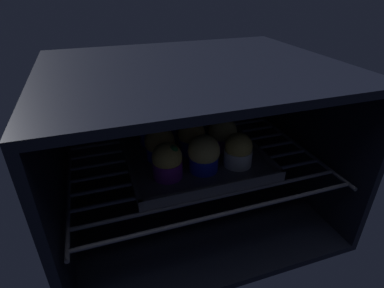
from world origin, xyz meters
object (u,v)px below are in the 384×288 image
muffin_row0_col1 (204,154)px  muffin_row2_col2 (211,120)px  muffin_row2_col0 (152,129)px  muffin_row2_col1 (182,123)px  baking_tray (192,154)px  muffin_row0_col2 (238,151)px  muffin_row0_col0 (167,161)px  muffin_row1_col1 (192,138)px  muffin_row1_col0 (160,144)px  muffin_row1_col2 (222,134)px

muffin_row0_col1 → muffin_row2_col2: (7.77, 15.27, -0.19)cm
muffin_row2_col0 → muffin_row2_col1: (7.62, 0.18, 0.37)cm
muffin_row2_col1 → muffin_row0_col1: bearing=-90.1°
baking_tray → muffin_row0_col2: bearing=-46.2°
muffin_row2_col1 → muffin_row0_col2: bearing=-64.7°
muffin_row0_col0 → muffin_row0_col1: muffin_row0_col1 is taller
muffin_row0_col1 → muffin_row1_col1: 7.79cm
muffin_row0_col0 → muffin_row2_col2: size_ratio=0.99×
muffin_row1_col0 → muffin_row1_col1: size_ratio=0.97×
muffin_row2_col0 → muffin_row2_col1: 7.63cm
baking_tray → muffin_row1_col2: (7.35, -0.21, 4.11)cm
muffin_row2_col1 → muffin_row2_col2: bearing=-1.1°
baking_tray → muffin_row2_col1: (0.09, 7.94, 4.36)cm
muffin_row2_col1 → muffin_row2_col0: bearing=-178.7°
muffin_row1_col1 → muffin_row2_col2: muffin_row1_col1 is taller
muffin_row0_col2 → muffin_row2_col1: (-7.49, 15.86, 0.49)cm
muffin_row0_col1 → muffin_row2_col2: bearing=63.0°
muffin_row1_col1 → muffin_row1_col2: size_ratio=1.00×
baking_tray → muffin_row2_col0: 11.52cm
muffin_row0_col0 → muffin_row0_col2: 15.24cm
muffin_row2_col1 → muffin_row2_col2: (7.74, -0.15, -0.34)cm
muffin_row1_col2 → muffin_row2_col0: 16.88cm
muffin_row2_col1 → muffin_row2_col2: 7.75cm
muffin_row0_col1 → muffin_row1_col0: size_ratio=1.04×
muffin_row0_col1 → muffin_row1_col0: (-7.50, 7.44, -0.16)cm
baking_tray → muffin_row2_col1: bearing=89.3°
muffin_row0_col0 → muffin_row1_col0: 7.41cm
muffin_row0_col2 → muffin_row1_col2: muffin_row1_col2 is taller
muffin_row0_col1 → muffin_row1_col2: bearing=44.9°
baking_tray → muffin_row0_col0: bearing=-135.8°
muffin_row0_col2 → muffin_row2_col0: (-15.11, 15.68, 0.12)cm
muffin_row2_col1 → muffin_row1_col0: bearing=-133.4°
muffin_row0_col0 → muffin_row1_col1: (7.80, 7.76, 0.09)cm
muffin_row2_col1 → baking_tray: bearing=-90.7°
muffin_row0_col2 → muffin_row2_col1: muffin_row2_col1 is taller
muffin_row0_col1 → muffin_row1_col2: (7.29, 7.27, -0.10)cm
muffin_row2_col2 → muffin_row2_col0: bearing=-179.9°
baking_tray → muffin_row1_col0: size_ratio=3.97×
muffin_row2_col1 → muffin_row2_col2: muffin_row2_col1 is taller
muffin_row0_col0 → muffin_row0_col2: size_ratio=1.03×
muffin_row1_col2 → muffin_row2_col2: size_ratio=1.02×
muffin_row0_col1 → muffin_row2_col1: muffin_row2_col1 is taller
muffin_row0_col0 → muffin_row1_col1: muffin_row1_col1 is taller
muffin_row1_col0 → muffin_row2_col0: size_ratio=1.02×
baking_tray → muffin_row1_col1: size_ratio=3.87×
muffin_row2_col2 → muffin_row0_col1: bearing=-117.0°
baking_tray → muffin_row1_col2: muffin_row1_col2 is taller
baking_tray → muffin_row0_col1: size_ratio=3.81×
muffin_row2_col0 → muffin_row1_col2: bearing=-28.2°
muffin_row1_col1 → muffin_row2_col0: (-7.67, 7.44, -0.15)cm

